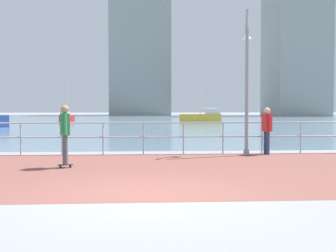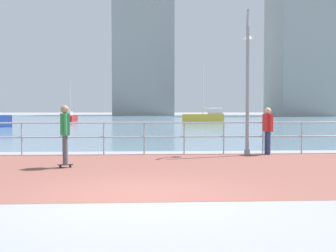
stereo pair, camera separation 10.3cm
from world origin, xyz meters
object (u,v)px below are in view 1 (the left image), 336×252
Objects in this scene: skateboarder at (65,130)px; sailboat_blue at (67,118)px; lamppost at (247,75)px; bystander at (267,127)px; sailboat_teal at (202,117)px.

sailboat_blue reaches higher than skateboarder.
lamppost is at bearing 26.10° from skateboarder.
lamppost is 0.96× the size of sailboat_blue.
lamppost reaches higher than bystander.
sailboat_blue is (-6.92, 38.99, -0.52)m from skateboarder.
bystander is 38.52m from sailboat_blue.
lamppost is 6.50m from skateboarder.
sailboat_blue is at bearing 100.06° from skateboarder.
bystander is at bearing -69.80° from sailboat_blue.
bystander is at bearing -94.09° from sailboat_teal.
lamppost reaches higher than skateboarder.
sailboat_teal is (15.52, -5.01, 0.12)m from sailboat_blue.
lamppost is 1.92m from bystander.
lamppost is at bearing -173.75° from bystander.
sailboat_blue reaches higher than bystander.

